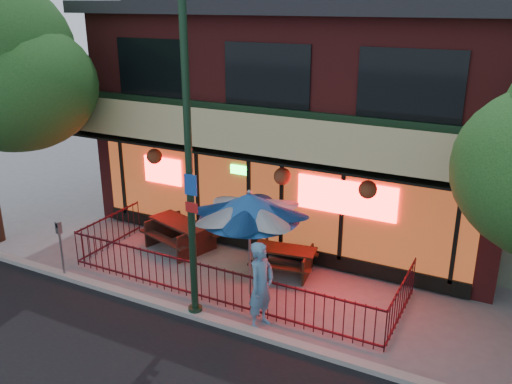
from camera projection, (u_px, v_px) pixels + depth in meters
ground at (205, 306)px, 12.73m from camera, size 80.00×80.00×0.00m
curb at (193, 314)px, 12.29m from camera, size 80.00×0.25×0.12m
restaurant_building at (321, 89)px, 17.30m from camera, size 12.96×9.49×8.05m
patio_fence at (216, 273)px, 12.94m from camera, size 8.44×2.62×1.00m
street_light at (190, 184)px, 11.34m from camera, size 0.43×0.32×7.00m
picnic_table_left at (180, 231)px, 15.57m from camera, size 2.28×1.98×0.83m
picnic_table_right at (284, 257)px, 14.18m from camera, size 1.82×1.51×0.70m
patio_umbrella at (249, 206)px, 12.52m from camera, size 2.36×2.36×2.70m
pedestrian at (261, 286)px, 11.64m from camera, size 0.57×0.79×2.01m
parking_meter_near at (60, 240)px, 13.72m from camera, size 0.16×0.14×1.56m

